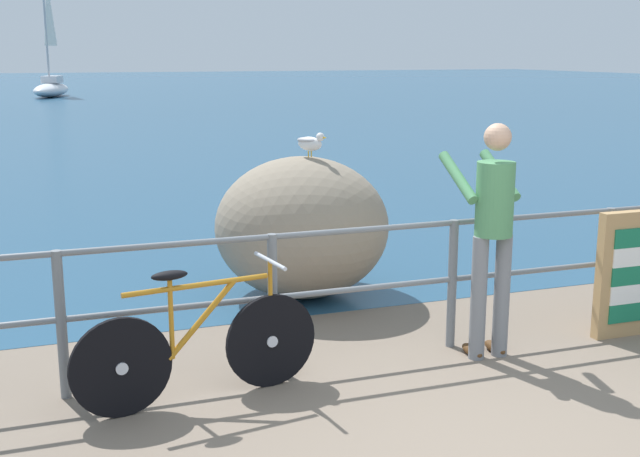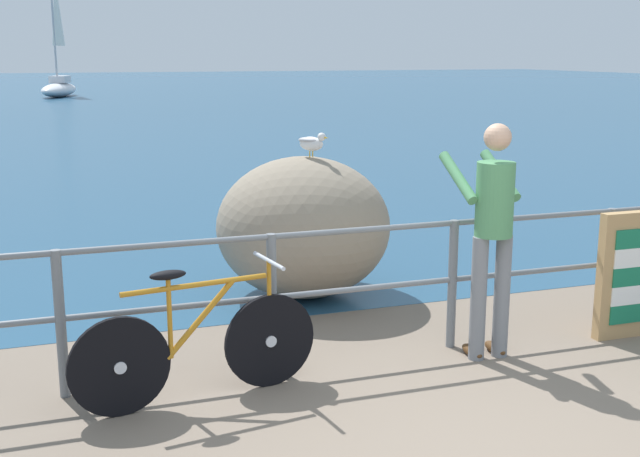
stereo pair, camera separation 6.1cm
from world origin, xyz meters
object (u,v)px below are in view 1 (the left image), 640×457
object	(u,v)px
person_at_railing	(492,229)
breakwater_boulder_main	(302,227)
sailboat	(51,83)
seagull	(310,142)
bicycle	(200,345)

from	to	relation	value
person_at_railing	breakwater_boulder_main	size ratio (longest dim) A/B	1.08
person_at_railing	sailboat	size ratio (longest dim) A/B	0.29
seagull	bicycle	bearing A→B (deg)	-70.01
breakwater_boulder_main	seagull	world-z (taller)	seagull
bicycle	person_at_railing	bearing A→B (deg)	-6.50
seagull	sailboat	size ratio (longest dim) A/B	0.05
bicycle	breakwater_boulder_main	xyz separation A→B (m)	(1.39, 2.05, 0.28)
person_at_railing	breakwater_boulder_main	bearing A→B (deg)	22.93
bicycle	seagull	size ratio (longest dim) A/B	5.30
bicycle	person_at_railing	size ratio (longest dim) A/B	0.95
bicycle	sailboat	bearing A→B (deg)	81.50
bicycle	breakwater_boulder_main	world-z (taller)	breakwater_boulder_main
bicycle	breakwater_boulder_main	size ratio (longest dim) A/B	1.03
person_at_railing	breakwater_boulder_main	distance (m)	2.17
person_at_railing	sailboat	bearing A→B (deg)	3.21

